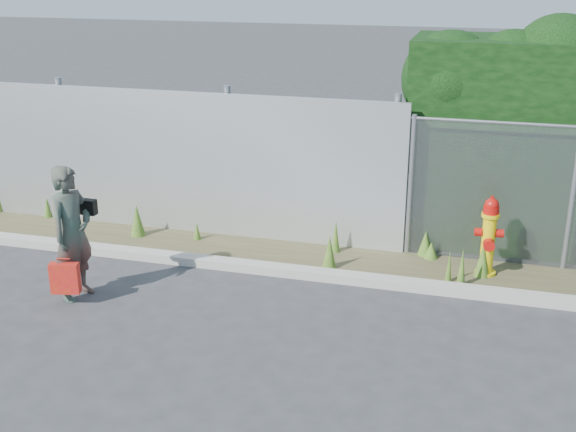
{
  "coord_description": "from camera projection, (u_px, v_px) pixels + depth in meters",
  "views": [
    {
      "loc": [
        1.97,
        -6.82,
        4.06
      ],
      "look_at": [
        -0.3,
        1.4,
        1.0
      ],
      "focal_mm": 45.0,
      "sensor_mm": 36.0,
      "label": 1
    }
  ],
  "objects": [
    {
      "name": "corrugated_fence",
      "position": [
        133.0,
        159.0,
        11.22
      ],
      "size": [
        8.5,
        0.21,
        2.3
      ],
      "color": "silver",
      "rests_on": "ground"
    },
    {
      "name": "black_shoulder_bag",
      "position": [
        86.0,
        207.0,
        9.02
      ],
      "size": [
        0.26,
        0.11,
        0.19
      ],
      "rotation": [
        0.0,
        0.0,
        -0.03
      ],
      "color": "black"
    },
    {
      "name": "woman",
      "position": [
        72.0,
        233.0,
        8.9
      ],
      "size": [
        0.54,
        0.7,
        1.71
      ],
      "primitive_type": "imported",
      "rotation": [
        0.0,
        0.0,
        1.35
      ],
      "color": "#116C54",
      "rests_on": "ground"
    },
    {
      "name": "fire_hydrant",
      "position": [
        488.0,
        238.0,
        9.6
      ],
      "size": [
        0.38,
        0.34,
        1.13
      ],
      "rotation": [
        0.0,
        0.0,
        0.09
      ],
      "color": "yellow",
      "rests_on": "ground"
    },
    {
      "name": "curb",
      "position": [
        317.0,
        274.0,
        9.66
      ],
      "size": [
        16.0,
        0.22,
        0.12
      ],
      "primitive_type": "cube",
      "color": "#9E978E",
      "rests_on": "ground"
    },
    {
      "name": "weed_strip",
      "position": [
        278.0,
        244.0,
        10.51
      ],
      "size": [
        16.0,
        1.28,
        0.53
      ],
      "color": "#453E27",
      "rests_on": "ground"
    },
    {
      "name": "red_tote_bag",
      "position": [
        65.0,
        278.0,
        8.81
      ],
      "size": [
        0.35,
        0.13,
        0.46
      ],
      "rotation": [
        0.0,
        0.0,
        0.24
      ],
      "color": "red"
    },
    {
      "name": "ground",
      "position": [
        281.0,
        343.0,
        8.05
      ],
      "size": [
        80.0,
        80.0,
        0.0
      ],
      "primitive_type": "plane",
      "color": "#333335",
      "rests_on": "ground"
    }
  ]
}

